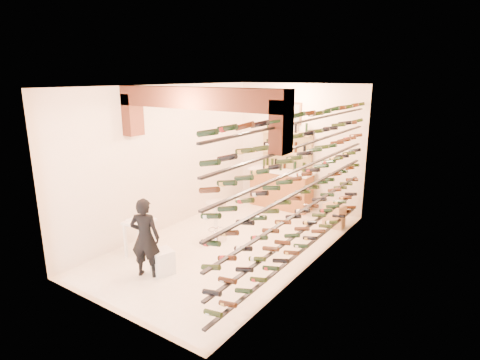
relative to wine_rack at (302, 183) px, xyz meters
The scene contains 11 objects.
ground 2.18m from the wine_rack, behind, with size 6.00×6.00×0.00m, color white.
room_shell 1.70m from the wine_rack, behind, with size 3.52×6.02×3.21m.
wine_rack is the anchor object (origin of this frame).
back_counter 3.38m from the wine_rack, 124.66° to the left, with size 1.70×0.62×1.29m.
back_shelving 3.44m from the wine_rack, 122.37° to the left, with size 1.40×0.31×2.73m.
tasting_table 3.19m from the wine_rack, 151.86° to the right, with size 0.56×0.56×0.86m.
white_stool 2.83m from the wine_rack, 136.42° to the right, with size 0.34×0.34×0.43m, color white.
person 2.89m from the wine_rack, 135.54° to the right, with size 0.52×0.34×1.41m, color black.
chrome_barstool 2.17m from the wine_rack, behind, with size 0.44×0.44×0.86m.
crate_lower 2.52m from the wine_rack, 93.60° to the left, with size 0.46×0.32×0.28m, color tan.
crate_upper 2.38m from the wine_rack, 93.60° to the left, with size 0.45×0.31×0.26m, color tan.
Camera 1 is at (4.43, -6.18, 3.39)m, focal length 29.52 mm.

